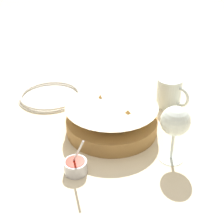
{
  "coord_description": "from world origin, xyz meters",
  "views": [
    {
      "loc": [
        0.56,
        -0.54,
        0.53
      ],
      "look_at": [
        0.0,
        -0.02,
        0.06
      ],
      "focal_mm": 50.0,
      "sensor_mm": 36.0,
      "label": 1
    }
  ],
  "objects_px": {
    "food_basket": "(112,120)",
    "side_plate": "(50,96)",
    "beer_mug": "(169,94)",
    "sauce_cup": "(76,166)",
    "wine_glass": "(175,123)"
  },
  "relations": [
    {
      "from": "food_basket",
      "to": "side_plate",
      "type": "bearing_deg",
      "value": -176.03
    },
    {
      "from": "beer_mug",
      "to": "side_plate",
      "type": "height_order",
      "value": "beer_mug"
    },
    {
      "from": "sauce_cup",
      "to": "wine_glass",
      "type": "relative_size",
      "value": 0.75
    },
    {
      "from": "food_basket",
      "to": "wine_glass",
      "type": "xyz_separation_m",
      "value": [
        0.2,
        0.02,
        0.07
      ]
    },
    {
      "from": "sauce_cup",
      "to": "wine_glass",
      "type": "xyz_separation_m",
      "value": [
        0.13,
        0.21,
        0.09
      ]
    },
    {
      "from": "wine_glass",
      "to": "beer_mug",
      "type": "bearing_deg",
      "value": 129.58
    },
    {
      "from": "sauce_cup",
      "to": "beer_mug",
      "type": "bearing_deg",
      "value": 96.56
    },
    {
      "from": "food_basket",
      "to": "side_plate",
      "type": "distance_m",
      "value": 0.3
    },
    {
      "from": "wine_glass",
      "to": "beer_mug",
      "type": "distance_m",
      "value": 0.29
    },
    {
      "from": "sauce_cup",
      "to": "side_plate",
      "type": "bearing_deg",
      "value": 155.29
    },
    {
      "from": "food_basket",
      "to": "beer_mug",
      "type": "distance_m",
      "value": 0.24
    },
    {
      "from": "wine_glass",
      "to": "beer_mug",
      "type": "relative_size",
      "value": 1.29
    },
    {
      "from": "sauce_cup",
      "to": "side_plate",
      "type": "xyz_separation_m",
      "value": [
        -0.37,
        0.17,
        -0.01
      ]
    },
    {
      "from": "sauce_cup",
      "to": "beer_mug",
      "type": "distance_m",
      "value": 0.43
    },
    {
      "from": "beer_mug",
      "to": "side_plate",
      "type": "xyz_separation_m",
      "value": [
        -0.32,
        -0.26,
        -0.04
      ]
    }
  ]
}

